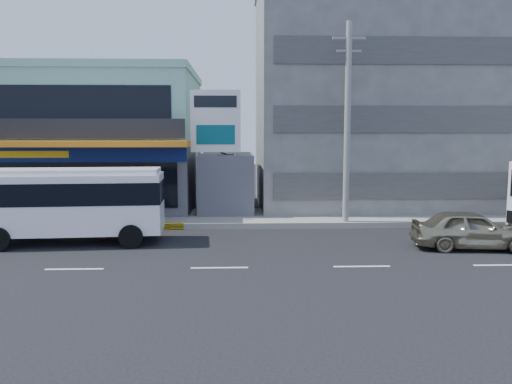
{
  "coord_description": "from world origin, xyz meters",
  "views": [
    {
      "loc": [
        0.68,
        -16.96,
        4.64
      ],
      "look_at": [
        1.41,
        3.93,
        2.2
      ],
      "focal_mm": 35.0,
      "sensor_mm": 36.0,
      "label": 1
    }
  ],
  "objects_px": {
    "satellite_dish": "(226,153)",
    "billboard": "(216,128)",
    "concrete_building": "(384,97)",
    "sedan": "(471,230)",
    "shop_building": "(96,144)",
    "minibus": "(71,199)",
    "utility_pole_near": "(347,123)",
    "motorcycle_rider": "(115,223)"
  },
  "relations": [
    {
      "from": "satellite_dish",
      "to": "billboard",
      "type": "relative_size",
      "value": 0.22
    },
    {
      "from": "concrete_building",
      "to": "satellite_dish",
      "type": "bearing_deg",
      "value": -158.2
    },
    {
      "from": "satellite_dish",
      "to": "sedan",
      "type": "xyz_separation_m",
      "value": [
        10.08,
        -8.43,
        -2.79
      ]
    },
    {
      "from": "shop_building",
      "to": "satellite_dish",
      "type": "xyz_separation_m",
      "value": [
        8.0,
        -2.95,
        -0.42
      ]
    },
    {
      "from": "concrete_building",
      "to": "billboard",
      "type": "height_order",
      "value": "concrete_building"
    },
    {
      "from": "concrete_building",
      "to": "satellite_dish",
      "type": "xyz_separation_m",
      "value": [
        -10.0,
        -4.0,
        -3.42
      ]
    },
    {
      "from": "shop_building",
      "to": "concrete_building",
      "type": "distance_m",
      "value": 18.28
    },
    {
      "from": "minibus",
      "to": "sedan",
      "type": "height_order",
      "value": "minibus"
    },
    {
      "from": "concrete_building",
      "to": "utility_pole_near",
      "type": "distance_m",
      "value": 8.79
    },
    {
      "from": "minibus",
      "to": "motorcycle_rider",
      "type": "xyz_separation_m",
      "value": [
        1.57,
        0.9,
        -1.19
      ]
    },
    {
      "from": "minibus",
      "to": "motorcycle_rider",
      "type": "height_order",
      "value": "minibus"
    },
    {
      "from": "sedan",
      "to": "shop_building",
      "type": "bearing_deg",
      "value": 64.2
    },
    {
      "from": "minibus",
      "to": "utility_pole_near",
      "type": "bearing_deg",
      "value": 14.61
    },
    {
      "from": "shop_building",
      "to": "sedan",
      "type": "distance_m",
      "value": 21.6
    },
    {
      "from": "shop_building",
      "to": "utility_pole_near",
      "type": "relative_size",
      "value": 1.24
    },
    {
      "from": "concrete_building",
      "to": "minibus",
      "type": "xyz_separation_m",
      "value": [
        -16.39,
        -10.83,
        -5.1
      ]
    },
    {
      "from": "shop_building",
      "to": "utility_pole_near",
      "type": "xyz_separation_m",
      "value": [
        14.0,
        -6.55,
        1.15
      ]
    },
    {
      "from": "billboard",
      "to": "sedan",
      "type": "height_order",
      "value": "billboard"
    },
    {
      "from": "utility_pole_near",
      "to": "billboard",
      "type": "bearing_deg",
      "value": 164.52
    },
    {
      "from": "billboard",
      "to": "concrete_building",
      "type": "bearing_deg",
      "value": 28.92
    },
    {
      "from": "utility_pole_near",
      "to": "sedan",
      "type": "height_order",
      "value": "utility_pole_near"
    },
    {
      "from": "utility_pole_near",
      "to": "motorcycle_rider",
      "type": "bearing_deg",
      "value": -167.84
    },
    {
      "from": "shop_building",
      "to": "motorcycle_rider",
      "type": "relative_size",
      "value": 5.77
    },
    {
      "from": "utility_pole_near",
      "to": "motorcycle_rider",
      "type": "distance_m",
      "value": 11.92
    },
    {
      "from": "sedan",
      "to": "satellite_dish",
      "type": "bearing_deg",
      "value": 56.47
    },
    {
      "from": "minibus",
      "to": "sedan",
      "type": "bearing_deg",
      "value": -5.55
    },
    {
      "from": "shop_building",
      "to": "motorcycle_rider",
      "type": "xyz_separation_m",
      "value": [
        3.19,
        -8.88,
        -3.29
      ]
    },
    {
      "from": "satellite_dish",
      "to": "shop_building",
      "type": "bearing_deg",
      "value": 159.79
    },
    {
      "from": "satellite_dish",
      "to": "motorcycle_rider",
      "type": "distance_m",
      "value": 8.16
    },
    {
      "from": "shop_building",
      "to": "minibus",
      "type": "height_order",
      "value": "shop_building"
    },
    {
      "from": "shop_building",
      "to": "sedan",
      "type": "height_order",
      "value": "shop_building"
    },
    {
      "from": "concrete_building",
      "to": "motorcycle_rider",
      "type": "xyz_separation_m",
      "value": [
        -14.81,
        -9.93,
        -6.29
      ]
    },
    {
      "from": "minibus",
      "to": "motorcycle_rider",
      "type": "bearing_deg",
      "value": 29.68
    },
    {
      "from": "utility_pole_near",
      "to": "shop_building",
      "type": "bearing_deg",
      "value": 154.94
    },
    {
      "from": "concrete_building",
      "to": "sedan",
      "type": "bearing_deg",
      "value": -89.64
    },
    {
      "from": "sedan",
      "to": "concrete_building",
      "type": "bearing_deg",
      "value": 6.74
    },
    {
      "from": "satellite_dish",
      "to": "minibus",
      "type": "xyz_separation_m",
      "value": [
        -6.39,
        -6.83,
        -1.68
      ]
    },
    {
      "from": "billboard",
      "to": "motorcycle_rider",
      "type": "relative_size",
      "value": 3.21
    },
    {
      "from": "shop_building",
      "to": "sedan",
      "type": "xyz_separation_m",
      "value": [
        18.08,
        -11.37,
        -3.21
      ]
    },
    {
      "from": "minibus",
      "to": "sedan",
      "type": "relative_size",
      "value": 1.67
    },
    {
      "from": "shop_building",
      "to": "billboard",
      "type": "bearing_deg",
      "value": -32.32
    },
    {
      "from": "concrete_building",
      "to": "motorcycle_rider",
      "type": "distance_m",
      "value": 18.91
    }
  ]
}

